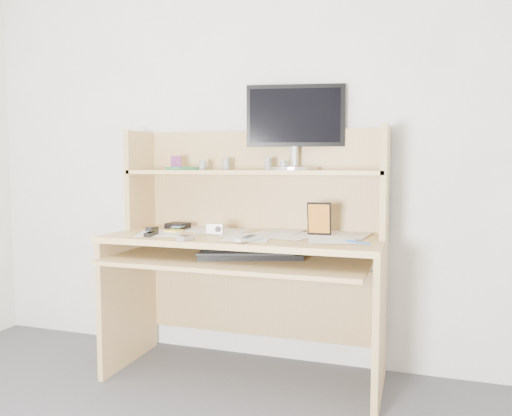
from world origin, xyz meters
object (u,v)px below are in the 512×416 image
(tv_remote, at_px, (249,239))
(monitor, at_px, (295,125))
(desk, at_px, (249,244))
(keyboard, at_px, (251,254))
(game_case, at_px, (319,219))

(tv_remote, relative_size, monitor, 0.30)
(desk, distance_m, keyboard, 0.17)
(keyboard, xyz_separation_m, tv_remote, (0.03, -0.12, 0.10))
(tv_remote, height_order, monitor, monitor)
(game_case, distance_m, monitor, 0.53)
(tv_remote, bearing_deg, desk, 132.70)
(desk, distance_m, game_case, 0.40)
(tv_remote, bearing_deg, game_case, 68.64)
(tv_remote, xyz_separation_m, game_case, (0.28, 0.27, 0.08))
(desk, xyz_separation_m, game_case, (0.37, -0.00, 0.15))
(game_case, bearing_deg, tv_remote, -138.46)
(desk, height_order, monitor, monitor)
(tv_remote, relative_size, game_case, 0.94)
(game_case, bearing_deg, desk, 176.32)
(keyboard, relative_size, monitor, 1.04)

